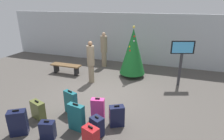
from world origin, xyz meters
The scene contains 15 objects.
ground_plane centered at (0.00, 0.00, 0.00)m, with size 16.00×16.00×0.00m, color #514C47.
back_wall centered at (0.00, 4.43, 1.42)m, with size 16.00×0.20×2.85m, color #B7BCC1.
holiday_tree centered at (0.70, 2.25, 1.24)m, with size 1.21×1.21×2.43m.
flight_info_kiosk centered at (2.84, 1.90, 1.38)m, with size 0.92×0.39×1.95m.
waiting_bench centered at (-2.52, 1.50, 0.36)m, with size 1.56×0.44×0.48m.
traveller_0 centered at (-1.13, 3.19, 1.01)m, with size 0.50×0.50×1.91m.
traveller_1 centered at (-0.86, 0.95, 0.99)m, with size 0.45×0.45×1.87m.
suitcase_0 centered at (0.18, -2.22, 0.40)m, with size 0.51×0.25×0.84m.
suitcase_1 centered at (1.17, -1.66, 0.31)m, with size 0.49×0.42×0.67m.
suitcase_2 centered at (-1.22, -2.90, 0.36)m, with size 0.52×0.46×0.75m.
suitcase_3 centered at (-1.22, -2.12, 0.29)m, with size 0.54×0.37×0.61m.
suitcase_4 centered at (0.54, -1.56, 0.35)m, with size 0.43×0.28×0.73m.
suitcase_5 centered at (-0.36, -2.78, 0.25)m, with size 0.42×0.32×0.54m.
suitcase_6 centered at (-0.41, -1.54, 0.38)m, with size 0.51×0.32×0.81m.
suitcase_7 centered at (0.81, -2.25, 0.27)m, with size 0.41×0.38×0.59m.
Camera 1 is at (2.54, -6.01, 3.40)m, focal length 29.66 mm.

